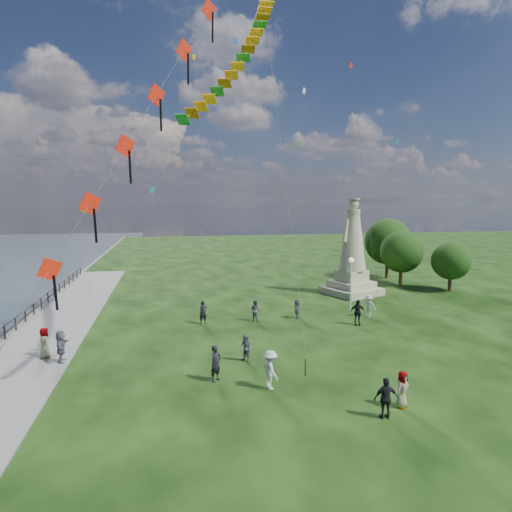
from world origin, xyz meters
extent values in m
cube|color=slate|center=(-14.00, 8.00, 0.05)|extent=(5.00, 60.00, 0.10)
cylinder|color=black|center=(-16.30, 12.00, 0.50)|extent=(0.11, 0.11, 1.00)
cylinder|color=black|center=(-16.30, 14.00, 0.50)|extent=(0.11, 0.11, 1.00)
cylinder|color=black|center=(-16.30, 16.00, 0.50)|extent=(0.11, 0.11, 1.00)
cylinder|color=black|center=(-16.30, 18.00, 0.50)|extent=(0.11, 0.11, 1.00)
cylinder|color=black|center=(-16.30, 20.00, 0.50)|extent=(0.11, 0.11, 1.00)
cylinder|color=black|center=(-16.30, 22.00, 0.50)|extent=(0.11, 0.11, 1.00)
cylinder|color=black|center=(-16.30, 24.00, 0.50)|extent=(0.11, 0.11, 1.00)
cylinder|color=black|center=(-16.30, 26.00, 0.50)|extent=(0.11, 0.11, 1.00)
cylinder|color=black|center=(-16.30, 28.00, 0.50)|extent=(0.11, 0.11, 1.00)
cylinder|color=black|center=(-16.30, 30.00, 0.50)|extent=(0.11, 0.11, 1.00)
cylinder|color=black|center=(-16.30, 32.00, 0.50)|extent=(0.11, 0.11, 1.00)
cylinder|color=black|center=(-16.30, 34.00, 0.50)|extent=(0.11, 0.11, 1.00)
cylinder|color=black|center=(-16.30, 36.00, 0.50)|extent=(0.11, 0.11, 1.00)
cube|color=#B9AA8C|center=(10.70, 20.35, 0.31)|extent=(5.72, 5.72, 0.63)
cube|color=#B9AA8C|center=(10.70, 20.35, 0.94)|extent=(4.36, 4.36, 0.63)
cube|color=#B9AA8C|center=(10.70, 20.35, 1.78)|extent=(3.00, 3.00, 1.05)
cylinder|color=#B9AA8C|center=(10.70, 20.35, 7.76)|extent=(1.64, 1.64, 0.42)
sphere|color=#B9AA8C|center=(10.70, 20.35, 8.41)|extent=(0.96, 0.96, 0.96)
cylinder|color=#B9AA8C|center=(10.70, 20.35, 8.91)|extent=(1.15, 1.15, 0.10)
cylinder|color=silver|center=(8.23, 14.98, 1.97)|extent=(0.12, 0.12, 3.93)
sphere|color=white|center=(8.23, 14.98, 4.05)|extent=(0.39, 0.39, 0.39)
cylinder|color=#382314|center=(17.50, 23.25, 1.09)|extent=(0.36, 0.36, 2.18)
sphere|color=#15390F|center=(17.50, 23.25, 3.54)|extent=(4.35, 4.35, 4.35)
cylinder|color=#382314|center=(20.68, 19.67, 0.92)|extent=(0.36, 0.36, 1.83)
sphere|color=#15390F|center=(20.68, 19.67, 2.98)|extent=(3.67, 3.67, 3.67)
cylinder|color=#382314|center=(18.07, 27.19, 1.29)|extent=(0.36, 0.36, 2.58)
sphere|color=#15390F|center=(18.07, 27.19, 4.20)|extent=(5.17, 5.17, 5.17)
imported|color=black|center=(-3.96, 3.33, 0.90)|extent=(0.78, 0.76, 1.80)
imported|color=#595960|center=(-2.09, 5.51, 0.76)|extent=(0.79, 0.87, 1.52)
imported|color=silver|center=(-1.55, 1.96, 0.92)|extent=(0.89, 1.31, 1.84)
imported|color=black|center=(2.37, -1.66, 0.86)|extent=(1.03, 0.57, 1.71)
imported|color=#595960|center=(3.52, -0.93, 0.79)|extent=(0.91, 0.83, 1.59)
imported|color=#595960|center=(-11.90, 7.27, 0.87)|extent=(0.78, 1.65, 1.74)
imported|color=black|center=(-3.77, 13.23, 0.84)|extent=(0.71, 0.56, 1.69)
imported|color=#595960|center=(0.03, 13.27, 0.80)|extent=(0.86, 0.90, 1.60)
imported|color=silver|center=(8.63, 12.55, 0.86)|extent=(1.21, 1.16, 1.71)
imported|color=black|center=(6.89, 10.78, 0.92)|extent=(1.16, 0.73, 1.85)
imported|color=#595960|center=(-12.96, 8.17, 0.84)|extent=(0.81, 0.96, 1.69)
imported|color=#595960|center=(3.22, 13.31, 0.73)|extent=(0.96, 1.47, 1.47)
cube|color=red|center=(-10.73, 1.52, 6.04)|extent=(0.87, 0.64, 1.03)
cube|color=black|center=(-10.55, 1.42, 5.09)|extent=(0.10, 0.28, 1.48)
cube|color=red|center=(-9.30, 2.82, 8.64)|extent=(0.87, 0.64, 1.03)
cube|color=black|center=(-9.12, 2.72, 7.69)|extent=(0.10, 0.28, 1.48)
cube|color=red|center=(-7.88, 4.11, 11.23)|extent=(0.87, 0.64, 1.03)
cube|color=black|center=(-7.70, 4.01, 10.28)|extent=(0.10, 0.28, 1.48)
cube|color=red|center=(-6.45, 5.41, 13.83)|extent=(0.87, 0.64, 1.03)
cube|color=black|center=(-6.27, 5.31, 12.88)|extent=(0.10, 0.28, 1.48)
cube|color=red|center=(-5.03, 6.70, 16.42)|extent=(0.87, 0.64, 1.03)
cube|color=black|center=(-4.85, 6.60, 15.47)|extent=(0.10, 0.28, 1.48)
cube|color=red|center=(-3.60, 8.00, 19.01)|extent=(0.87, 0.64, 1.03)
cube|color=black|center=(-3.42, 7.90, 18.06)|extent=(0.10, 0.28, 1.48)
cylinder|color=black|center=(0.50, 3.00, 0.45)|extent=(0.06, 0.06, 0.90)
cube|color=#F3A914|center=(-0.74, 6.61, 18.93)|extent=(0.78, 0.64, 0.15)
cube|color=#F3A914|center=(-0.93, 6.15, 18.43)|extent=(0.74, 0.61, 0.15)
cube|color=#CB640D|center=(-1.15, 5.69, 17.91)|extent=(0.71, 0.60, 0.16)
cube|color=#1A902A|center=(-1.38, 5.23, 17.37)|extent=(0.71, 0.62, 0.17)
cube|color=#F3A914|center=(-1.64, 4.77, 16.82)|extent=(0.71, 0.64, 0.18)
cube|color=#F3A914|center=(-1.93, 4.30, 16.26)|extent=(0.71, 0.66, 0.19)
cube|color=#CB640D|center=(-2.23, 3.84, 15.71)|extent=(0.70, 0.67, 0.20)
cube|color=#1A902A|center=(-2.54, 3.37, 15.17)|extent=(0.70, 0.68, 0.22)
cube|color=#F3A914|center=(-2.88, 2.91, 14.64)|extent=(0.69, 0.69, 0.23)
cube|color=#F3A914|center=(-3.22, 2.45, 14.13)|extent=(0.68, 0.69, 0.24)
cube|color=#CB640D|center=(-3.58, 2.00, 13.65)|extent=(0.67, 0.69, 0.26)
cube|color=#1A902A|center=(-3.94, 1.54, 13.20)|extent=(0.66, 0.69, 0.27)
cube|color=#F3A914|center=(-4.31, 1.09, 12.78)|extent=(0.65, 0.68, 0.28)
cube|color=#F3A914|center=(-4.69, 0.64, 12.39)|extent=(0.63, 0.68, 0.29)
cube|color=#CB640D|center=(-5.06, 0.20, 12.03)|extent=(0.61, 0.67, 0.30)
cube|color=#1A902A|center=(-5.43, -0.24, 11.72)|extent=(0.60, 0.66, 0.31)
cube|color=teal|center=(-7.29, 20.03, 9.64)|extent=(0.51, 0.39, 0.57)
cylinder|color=#595959|center=(-6.79, 17.53, 4.84)|extent=(1.02, 5.01, 9.60)
cube|color=silver|center=(6.45, 22.37, 18.72)|extent=(0.51, 0.39, 0.57)
cylinder|color=#595959|center=(6.95, 19.87, 9.38)|extent=(1.02, 5.02, 18.67)
cube|color=red|center=(11.30, 23.15, 21.47)|extent=(0.51, 0.39, 0.57)
cylinder|color=#595959|center=(11.80, 20.65, 10.76)|extent=(1.02, 5.02, 21.43)
cube|color=#F3A914|center=(-3.06, 29.81, 23.39)|extent=(0.51, 0.39, 0.57)
cylinder|color=#595959|center=(-2.56, 27.31, 11.72)|extent=(1.02, 5.02, 23.35)
cube|color=#1A902A|center=(8.17, 29.23, 14.90)|extent=(0.51, 0.39, 0.57)
cylinder|color=#595959|center=(8.67, 26.73, 7.48)|extent=(1.02, 5.02, 14.85)
cube|color=#CB640D|center=(-12.55, 19.52, 8.07)|extent=(0.51, 0.39, 0.57)
cylinder|color=#595959|center=(-12.05, 17.02, 4.06)|extent=(1.02, 5.01, 8.03)
cube|color=blue|center=(0.65, 25.66, 23.71)|extent=(0.51, 0.39, 0.57)
cylinder|color=#595959|center=(1.15, 23.16, 11.88)|extent=(1.02, 5.02, 23.67)
cube|color=teal|center=(15.98, 22.43, 14.48)|extent=(0.51, 0.39, 0.57)
cylinder|color=#595959|center=(16.48, 19.93, 7.26)|extent=(1.02, 5.02, 14.43)
camera|label=1|loc=(-6.05, -16.61, 8.77)|focal=30.00mm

